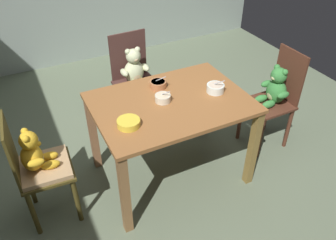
{
  "coord_description": "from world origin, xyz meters",
  "views": [
    {
      "loc": [
        -0.98,
        -1.93,
        2.17
      ],
      "look_at": [
        0.0,
        0.05,
        0.54
      ],
      "focal_mm": 36.53,
      "sensor_mm": 36.0,
      "label": 1
    }
  ],
  "objects_px": {
    "teddy_chair_near_right": "(275,93)",
    "porridge_bowl_terracotta_far_center": "(158,84)",
    "porridge_bowl_white_near_right": "(215,88)",
    "porridge_bowl_cream_center": "(163,98)",
    "porridge_bowl_yellow_near_left": "(129,123)",
    "dining_table": "(171,113)",
    "teddy_chair_far_center": "(135,73)",
    "teddy_chair_near_left": "(37,162)"
  },
  "relations": [
    {
      "from": "dining_table",
      "to": "teddy_chair_far_center",
      "type": "bearing_deg",
      "value": 87.08
    },
    {
      "from": "porridge_bowl_cream_center",
      "to": "porridge_bowl_terracotta_far_center",
      "type": "bearing_deg",
      "value": 75.51
    },
    {
      "from": "dining_table",
      "to": "porridge_bowl_terracotta_far_center",
      "type": "distance_m",
      "value": 0.27
    },
    {
      "from": "porridge_bowl_white_near_right",
      "to": "teddy_chair_near_right",
      "type": "bearing_deg",
      "value": 1.53
    },
    {
      "from": "porridge_bowl_terracotta_far_center",
      "to": "porridge_bowl_yellow_near_left",
      "type": "bearing_deg",
      "value": -136.4
    },
    {
      "from": "teddy_chair_near_right",
      "to": "porridge_bowl_yellow_near_left",
      "type": "height_order",
      "value": "teddy_chair_near_right"
    },
    {
      "from": "teddy_chair_far_center",
      "to": "porridge_bowl_white_near_right",
      "type": "height_order",
      "value": "teddy_chair_far_center"
    },
    {
      "from": "teddy_chair_near_left",
      "to": "porridge_bowl_white_near_right",
      "type": "xyz_separation_m",
      "value": [
        1.4,
        -0.06,
        0.26
      ]
    },
    {
      "from": "teddy_chair_near_right",
      "to": "teddy_chair_far_center",
      "type": "relative_size",
      "value": 1.01
    },
    {
      "from": "teddy_chair_far_center",
      "to": "porridge_bowl_terracotta_far_center",
      "type": "relative_size",
      "value": 6.86
    },
    {
      "from": "porridge_bowl_white_near_right",
      "to": "porridge_bowl_terracotta_far_center",
      "type": "bearing_deg",
      "value": 145.04
    },
    {
      "from": "teddy_chair_near_left",
      "to": "porridge_bowl_terracotta_far_center",
      "type": "height_order",
      "value": "teddy_chair_near_left"
    },
    {
      "from": "dining_table",
      "to": "teddy_chair_far_center",
      "type": "distance_m",
      "value": 0.88
    },
    {
      "from": "teddy_chair_near_right",
      "to": "porridge_bowl_yellow_near_left",
      "type": "distance_m",
      "value": 1.46
    },
    {
      "from": "porridge_bowl_terracotta_far_center",
      "to": "porridge_bowl_cream_center",
      "type": "distance_m",
      "value": 0.21
    },
    {
      "from": "porridge_bowl_yellow_near_left",
      "to": "porridge_bowl_white_near_right",
      "type": "height_order",
      "value": "porridge_bowl_white_near_right"
    },
    {
      "from": "dining_table",
      "to": "porridge_bowl_yellow_near_left",
      "type": "distance_m",
      "value": 0.44
    },
    {
      "from": "teddy_chair_far_center",
      "to": "porridge_bowl_cream_center",
      "type": "bearing_deg",
      "value": -9.43
    },
    {
      "from": "dining_table",
      "to": "teddy_chair_far_center",
      "type": "relative_size",
      "value": 1.27
    },
    {
      "from": "dining_table",
      "to": "teddy_chair_near_right",
      "type": "bearing_deg",
      "value": -0.89
    },
    {
      "from": "porridge_bowl_terracotta_far_center",
      "to": "porridge_bowl_cream_center",
      "type": "height_order",
      "value": "porridge_bowl_terracotta_far_center"
    },
    {
      "from": "porridge_bowl_white_near_right",
      "to": "porridge_bowl_yellow_near_left",
      "type": "bearing_deg",
      "value": -171.69
    },
    {
      "from": "teddy_chair_near_right",
      "to": "porridge_bowl_terracotta_far_center",
      "type": "distance_m",
      "value": 1.09
    },
    {
      "from": "dining_table",
      "to": "teddy_chair_near_left",
      "type": "xyz_separation_m",
      "value": [
        -1.02,
        0.03,
        -0.11
      ]
    },
    {
      "from": "teddy_chair_far_center",
      "to": "porridge_bowl_terracotta_far_center",
      "type": "xyz_separation_m",
      "value": [
        -0.05,
        -0.65,
        0.23
      ]
    },
    {
      "from": "teddy_chair_near_left",
      "to": "teddy_chair_far_center",
      "type": "xyz_separation_m",
      "value": [
        1.07,
        0.85,
        0.02
      ]
    },
    {
      "from": "teddy_chair_near_left",
      "to": "porridge_bowl_cream_center",
      "type": "xyz_separation_m",
      "value": [
        0.97,
        -0.0,
        0.25
      ]
    },
    {
      "from": "teddy_chair_far_center",
      "to": "porridge_bowl_yellow_near_left",
      "type": "xyz_separation_m",
      "value": [
        -0.44,
        -1.02,
        0.23
      ]
    },
    {
      "from": "teddy_chair_far_center",
      "to": "porridge_bowl_yellow_near_left",
      "type": "relative_size",
      "value": 5.8
    },
    {
      "from": "porridge_bowl_terracotta_far_center",
      "to": "porridge_bowl_yellow_near_left",
      "type": "height_order",
      "value": "porridge_bowl_terracotta_far_center"
    },
    {
      "from": "porridge_bowl_white_near_right",
      "to": "dining_table",
      "type": "bearing_deg",
      "value": 174.81
    },
    {
      "from": "dining_table",
      "to": "porridge_bowl_cream_center",
      "type": "relative_size",
      "value": 9.45
    },
    {
      "from": "teddy_chair_far_center",
      "to": "porridge_bowl_terracotta_far_center",
      "type": "bearing_deg",
      "value": -6.93
    },
    {
      "from": "porridge_bowl_terracotta_far_center",
      "to": "porridge_bowl_yellow_near_left",
      "type": "distance_m",
      "value": 0.54
    },
    {
      "from": "porridge_bowl_yellow_near_left",
      "to": "porridge_bowl_white_near_right",
      "type": "bearing_deg",
      "value": 8.31
    },
    {
      "from": "dining_table",
      "to": "porridge_bowl_yellow_near_left",
      "type": "bearing_deg",
      "value": -159.76
    },
    {
      "from": "teddy_chair_near_right",
      "to": "porridge_bowl_cream_center",
      "type": "xyz_separation_m",
      "value": [
        -1.09,
        0.04,
        0.23
      ]
    },
    {
      "from": "dining_table",
      "to": "porridge_bowl_cream_center",
      "type": "bearing_deg",
      "value": 155.17
    },
    {
      "from": "teddy_chair_near_right",
      "to": "porridge_bowl_white_near_right",
      "type": "height_order",
      "value": "teddy_chair_near_right"
    },
    {
      "from": "porridge_bowl_white_near_right",
      "to": "porridge_bowl_cream_center",
      "type": "relative_size",
      "value": 1.17
    },
    {
      "from": "porridge_bowl_yellow_near_left",
      "to": "porridge_bowl_white_near_right",
      "type": "distance_m",
      "value": 0.78
    },
    {
      "from": "porridge_bowl_white_near_right",
      "to": "porridge_bowl_cream_center",
      "type": "bearing_deg",
      "value": 172.08
    }
  ]
}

